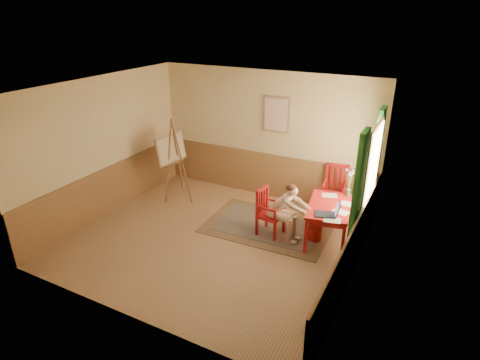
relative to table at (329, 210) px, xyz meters
The scene contains 14 objects.
room 2.21m from the table, 152.61° to the right, with size 5.04×4.54×2.84m.
wainscot 1.85m from the table, behind, with size 5.00×4.50×1.00m.
window 0.93m from the table, 14.22° to the left, with size 0.12×2.01×2.20m.
wall_portrait 2.39m from the table, 141.85° to the left, with size 0.60×0.05×0.76m.
rug 1.32m from the table, behind, with size 2.45×1.68×0.02m.
table is the anchor object (origin of this frame).
chair_left 1.10m from the table, 164.67° to the right, with size 0.47×0.45×0.93m.
chair_back 1.07m from the table, 99.31° to the left, with size 0.52×0.54×1.05m.
figure 0.81m from the table, 156.21° to the right, with size 0.85×0.40×1.13m.
laptop 0.41m from the table, 76.12° to the right, with size 0.47×0.36×0.25m.
papers 0.18m from the table, ahead, with size 0.72×1.17×0.00m.
vase 0.67m from the table, 70.59° to the left, with size 0.19×0.28×0.52m.
wastebasket 0.54m from the table, 153.86° to the right, with size 0.25×0.25×0.27m, color #B21E19.
easel 3.58m from the table, behind, with size 0.65×0.82×1.84m.
Camera 1 is at (3.31, -5.39, 3.97)m, focal length 29.72 mm.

